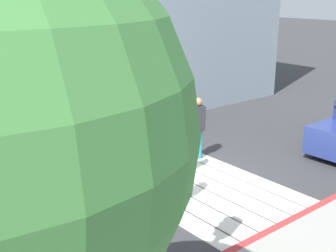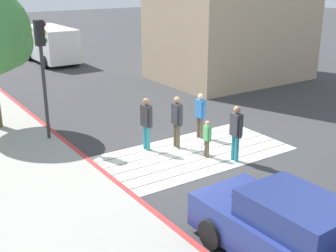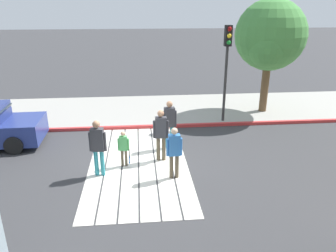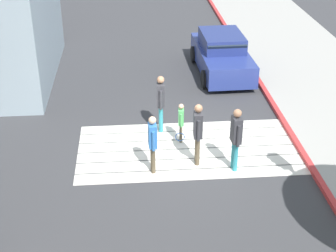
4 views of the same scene
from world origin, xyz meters
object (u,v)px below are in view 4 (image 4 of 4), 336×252
Objects in this scene: pedestrian_adult_trailing at (198,130)px; pedestrian_adult_lead at (236,135)px; car_parked_near_curb at (222,55)px; pedestrian_adult_side at (153,140)px; pedestrian_child_with_racket at (181,121)px; pedestrian_teen_behind at (161,100)px.

pedestrian_adult_lead is at bearing 158.52° from pedestrian_adult_trailing.
car_parked_near_curb is 2.40× the size of pedestrian_adult_trailing.
pedestrian_adult_side is 1.82m from pedestrian_child_with_racket.
pedestrian_adult_side is at bearing -1.80° from pedestrian_adult_lead.
car_parked_near_curb is 5.34m from pedestrian_teen_behind.
pedestrian_adult_lead is 2.10m from pedestrian_child_with_racket.
pedestrian_adult_side is 2.33m from pedestrian_teen_behind.
car_parked_near_curb is 3.49× the size of pedestrian_child_with_racket.
pedestrian_adult_lead reaches higher than car_parked_near_curb.
pedestrian_teen_behind is (-0.37, -2.30, 0.10)m from pedestrian_adult_side.
pedestrian_adult_trailing is 2.17m from pedestrian_teen_behind.
pedestrian_child_with_racket is (2.16, 5.35, -0.04)m from car_parked_near_curb.
pedestrian_teen_behind reaches higher than car_parked_near_curb.
pedestrian_adult_trailing is 0.99× the size of pedestrian_teen_behind.
pedestrian_child_with_racket is at bearing -75.24° from pedestrian_adult_trailing.
pedestrian_adult_side is 1.34× the size of pedestrian_child_with_racket.
pedestrian_adult_trailing is 1.09× the size of pedestrian_adult_side.
pedestrian_teen_behind is at bearing -54.08° from pedestrian_child_with_racket.
pedestrian_teen_behind is 1.47× the size of pedestrian_child_with_racket.
pedestrian_adult_side is (2.21, -0.07, -0.09)m from pedestrian_adult_lead.
pedestrian_adult_side is at bearing 59.33° from pedestrian_child_with_racket.
pedestrian_teen_behind reaches higher than pedestrian_child_with_racket.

